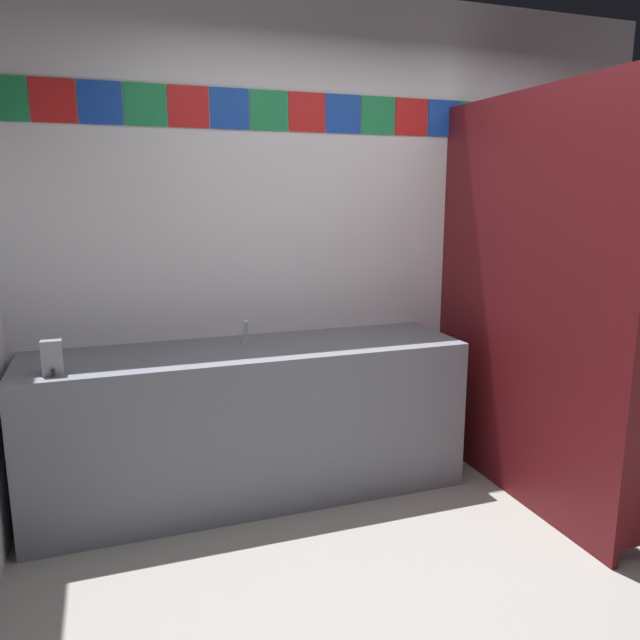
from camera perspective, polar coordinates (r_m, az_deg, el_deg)
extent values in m
plane|color=gray|center=(2.82, 17.09, -24.11)|extent=(8.61, 8.61, 0.00)
cube|color=silver|center=(3.73, 3.41, 7.70)|extent=(3.91, 0.08, 2.74)
cube|color=#1E8C4C|center=(3.44, -27.46, 17.92)|extent=(0.21, 0.01, 0.21)
cube|color=red|center=(3.42, -23.67, 18.28)|extent=(0.21, 0.01, 0.21)
cube|color=#1947B7|center=(3.41, -19.84, 18.56)|extent=(0.21, 0.01, 0.21)
cube|color=#1E8C4C|center=(3.42, -16.00, 18.77)|extent=(0.21, 0.01, 0.21)
cube|color=red|center=(3.45, -12.19, 18.90)|extent=(0.21, 0.01, 0.21)
cube|color=#1947B7|center=(3.48, -8.44, 18.95)|extent=(0.21, 0.01, 0.21)
cube|color=#1E8C4C|center=(3.53, -4.78, 18.93)|extent=(0.21, 0.01, 0.21)
cube|color=red|center=(3.59, -1.23, 18.84)|extent=(0.21, 0.01, 0.21)
cube|color=#1947B7|center=(3.66, 2.18, 18.69)|extent=(0.21, 0.01, 0.21)
cube|color=#1E8C4C|center=(3.75, 5.44, 18.49)|extent=(0.21, 0.01, 0.21)
cube|color=red|center=(3.84, 8.55, 18.24)|extent=(0.21, 0.01, 0.21)
cube|color=#1947B7|center=(3.95, 11.48, 17.97)|extent=(0.21, 0.01, 0.21)
cube|color=#1E8C4C|center=(4.06, 14.26, 17.66)|extent=(0.21, 0.01, 0.21)
cube|color=red|center=(4.18, 16.86, 17.34)|extent=(0.21, 0.01, 0.21)
cube|color=#1947B7|center=(4.31, 19.31, 17.01)|extent=(0.21, 0.01, 0.21)
cube|color=#1E8C4C|center=(4.45, 21.60, 16.66)|extent=(0.21, 0.01, 0.21)
cube|color=red|center=(4.59, 23.74, 16.32)|extent=(0.21, 0.01, 0.21)
cube|color=#1947B7|center=(4.74, 25.75, 15.98)|extent=(0.21, 0.01, 0.21)
cube|color=slate|center=(3.38, -6.51, -9.43)|extent=(2.30, 0.62, 0.83)
cube|color=slate|center=(3.54, -7.71, -2.12)|extent=(2.30, 0.03, 0.08)
cylinder|color=#F2DCC9|center=(3.24, -6.54, -3.66)|extent=(0.34, 0.34, 0.10)
cylinder|color=silver|center=(3.35, -7.10, -1.74)|extent=(0.04, 0.04, 0.05)
cylinder|color=silver|center=(3.29, -6.95, -0.75)|extent=(0.02, 0.06, 0.09)
cube|color=gray|center=(2.99, -23.72, -3.20)|extent=(0.09, 0.07, 0.16)
cylinder|color=black|center=(2.96, -23.69, -4.54)|extent=(0.02, 0.02, 0.03)
cube|color=maroon|center=(3.36, 18.21, 1.53)|extent=(0.04, 1.54, 2.14)
cylinder|color=white|center=(4.18, 21.66, -9.16)|extent=(0.38, 0.38, 0.40)
torus|color=white|center=(4.11, 21.88, -6.36)|extent=(0.39, 0.39, 0.05)
cube|color=white|center=(4.22, 20.18, -3.58)|extent=(0.34, 0.17, 0.34)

